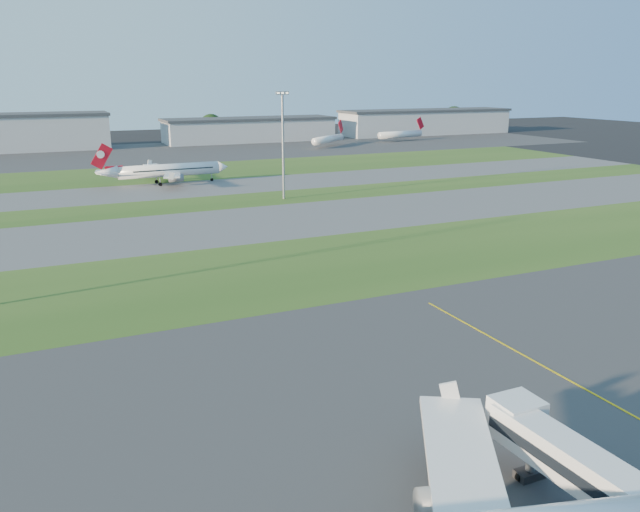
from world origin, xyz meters
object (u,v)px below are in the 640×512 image
light_mast_centre (283,138)px  mini_jet_far (401,134)px  airliner_taxiing (168,171)px  mini_jet_near (328,139)px

light_mast_centre → mini_jet_far: bearing=48.0°
airliner_taxiing → mini_jet_far: airliner_taxiing is taller
mini_jet_near → light_mast_centre: light_mast_centre is taller
airliner_taxiing → mini_jet_far: 152.47m
mini_jet_near → mini_jet_far: same height
airliner_taxiing → mini_jet_far: bearing=-148.3°
airliner_taxiing → mini_jet_near: (85.22, 74.83, -0.54)m
mini_jet_far → airliner_taxiing: bearing=-157.5°
mini_jet_far → light_mast_centre: size_ratio=1.10×
airliner_taxiing → light_mast_centre: light_mast_centre is taller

